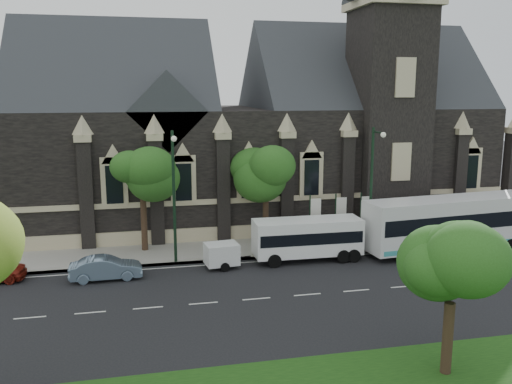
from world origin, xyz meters
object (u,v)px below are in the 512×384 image
object	(u,v)px
tree_walk_left	(145,173)
street_lamp_near	(373,182)
street_lamp_mid	(174,190)
sedan	(106,268)
tree_park_east	(454,265)
banner_flag_right	(364,214)
tour_coach	(453,222)
banner_flag_center	(339,215)
box_trailer	(222,254)
tree_walk_right	(268,168)
shuttle_bus	(308,237)
banner_flag_left	(313,216)

from	to	relation	value
tree_walk_left	street_lamp_near	world-z (taller)	street_lamp_near
street_lamp_mid	sedan	size ratio (longest dim) A/B	2.05
street_lamp_near	street_lamp_mid	world-z (taller)	same
tree_park_east	street_lamp_near	xyz separation A→B (m)	(3.82, 16.42, 0.49)
tree_park_east	banner_flag_right	bearing A→B (deg)	77.35
tree_walk_left	tour_coach	size ratio (longest dim) A/B	0.56
banner_flag_right	tour_coach	distance (m)	6.36
banner_flag_center	tree_walk_left	bearing A→B (deg)	173.11
box_trailer	sedan	bearing A→B (deg)	178.11
banner_flag_right	tree_walk_left	bearing A→B (deg)	173.96
tree_walk_left	box_trailer	distance (m)	8.34
tree_walk_right	shuttle_bus	world-z (taller)	tree_walk_right
tree_walk_left	street_lamp_mid	size ratio (longest dim) A/B	0.85
banner_flag_right	tour_coach	bearing A→B (deg)	-27.87
banner_flag_center	box_trailer	bearing A→B (deg)	-160.98
street_lamp_mid	tour_coach	size ratio (longest dim) A/B	0.66
street_lamp_mid	box_trailer	xyz separation A→B (m)	(2.91, -1.33, -4.18)
tree_walk_left	banner_flag_right	xyz separation A→B (m)	(16.08, -1.70, -3.35)
banner_flag_left	banner_flag_right	distance (m)	4.00
sedan	tour_coach	bearing A→B (deg)	-89.77
banner_flag_center	shuttle_bus	bearing A→B (deg)	-139.93
tree_walk_right	sedan	world-z (taller)	tree_walk_right
tree_park_east	street_lamp_near	world-z (taller)	street_lamp_near
banner_flag_left	sedan	xyz separation A→B (m)	(-14.73, -3.88, -1.66)
tree_park_east	tour_coach	bearing A→B (deg)	57.65
tree_walk_right	tree_walk_left	bearing A→B (deg)	-179.94
street_lamp_near	tour_coach	size ratio (longest dim) A/B	0.66
tree_walk_right	box_trailer	bearing A→B (deg)	-131.05
tour_coach	sedan	world-z (taller)	tour_coach
box_trailer	tree_park_east	bearing A→B (deg)	-71.22
banner_flag_left	banner_flag_right	world-z (taller)	same
tree_walk_left	sedan	distance (m)	7.96
street_lamp_near	banner_flag_center	distance (m)	3.74
banner_flag_left	box_trailer	xyz separation A→B (m)	(-7.38, -3.23, -1.45)
banner_flag_right	shuttle_bus	bearing A→B (deg)	-152.28
tree_walk_right	shuttle_bus	size ratio (longest dim) A/B	1.05
tree_walk_right	street_lamp_near	world-z (taller)	street_lamp_near
street_lamp_near	tree_park_east	bearing A→B (deg)	-103.11
tour_coach	sedan	distance (m)	24.40
tree_walk_right	tree_walk_left	distance (m)	9.01
street_lamp_near	sedan	world-z (taller)	street_lamp_near
tour_coach	box_trailer	size ratio (longest dim) A/B	4.34
banner_flag_right	sedan	world-z (taller)	banner_flag_right
banner_flag_left	tour_coach	size ratio (longest dim) A/B	0.29
tree_walk_left	street_lamp_mid	xyz separation A→B (m)	(1.80, -3.61, -0.62)
tree_walk_left	banner_flag_left	world-z (taller)	tree_walk_left
street_lamp_mid	banner_flag_center	xyz separation A→B (m)	(12.29, 1.91, -2.73)
tour_coach	shuttle_bus	size ratio (longest dim) A/B	1.84
banner_flag_right	shuttle_bus	xyz separation A→B (m)	(-5.33, -2.80, -0.73)
tree_walk_right	banner_flag_right	bearing A→B (deg)	-13.60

